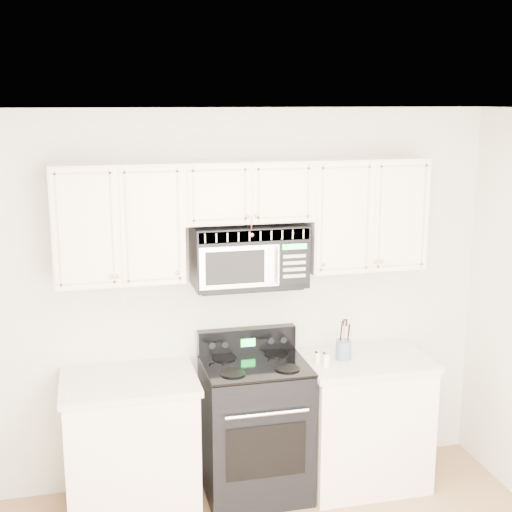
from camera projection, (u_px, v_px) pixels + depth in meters
name	position (u px, v px, depth m)	size (l,w,h in m)	color
room	(323.00, 401.00, 3.26)	(3.51, 3.51, 2.61)	#895C46
base_cabinet_left	(132.00, 449.00, 4.63)	(0.86, 0.65, 0.92)	beige
base_cabinet_right	(362.00, 424.00, 5.00)	(0.86, 0.65, 0.92)	beige
range	(255.00, 426.00, 4.83)	(0.69, 0.63, 1.10)	black
upper_cabinets	(246.00, 212.00, 4.63)	(2.44, 0.37, 0.75)	beige
microwave	(249.00, 255.00, 4.67)	(0.74, 0.42, 0.41)	black
utensil_crock	(344.00, 349.00, 4.83)	(0.11, 0.11, 0.29)	slate
shaker_salt	(318.00, 357.00, 4.76)	(0.04, 0.04, 0.09)	white
shaker_pepper	(326.00, 359.00, 4.70)	(0.05, 0.05, 0.11)	white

